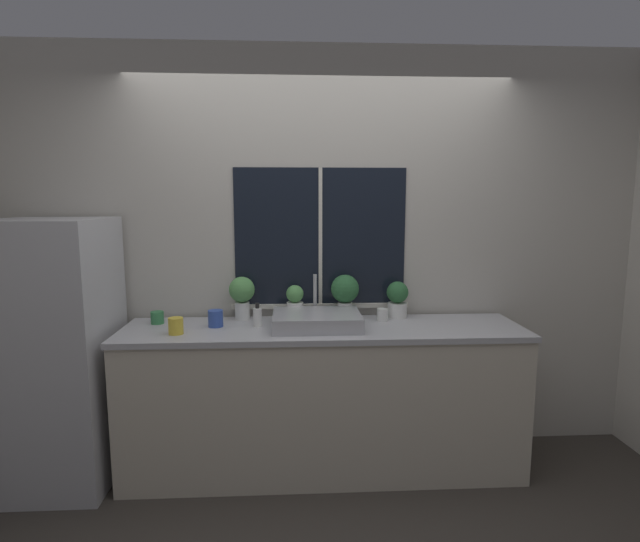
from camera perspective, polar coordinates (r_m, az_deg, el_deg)
The scene contains 16 objects.
ground_plane at distance 3.21m, azimuth 0.72°, elevation -24.06°, with size 14.00×14.00×0.00m, color #38332D.
wall_back at distance 3.38m, azimuth 0.01°, elevation 2.06°, with size 8.00×0.09×2.70m.
wall_left at distance 4.67m, azimuth -28.51°, elevation 2.77°, with size 0.06×7.00×2.70m.
wall_right at distance 4.84m, azimuth 26.17°, elevation 3.09°, with size 0.06×7.00×2.70m.
counter at distance 3.25m, azimuth 0.37°, elevation -14.35°, with size 2.48×0.61×0.93m.
refrigerator at distance 3.40m, azimuth -27.78°, elevation -8.31°, with size 0.62×0.69×1.60m.
sink at distance 3.09m, azimuth -0.38°, elevation -5.61°, with size 0.54×0.45×0.30m.
potted_plant_far_left at distance 3.29m, azimuth -8.91°, elevation -2.55°, with size 0.17×0.17×0.28m.
potted_plant_center_left at distance 3.29m, azimuth -2.89°, elevation -3.52°, with size 0.11×0.11×0.23m.
potted_plant_center_right at distance 3.29m, azimuth 2.87°, elevation -2.36°, with size 0.18×0.18×0.29m.
potted_plant_far_right at distance 3.36m, azimuth 8.83°, elevation -3.14°, with size 0.14×0.14×0.24m.
soap_bottle at distance 3.12m, azimuth -7.16°, elevation -5.21°, with size 0.05×0.05×0.15m.
mug_yellow at distance 3.05m, azimuth -16.15°, elevation -6.05°, with size 0.09×0.09×0.10m.
mug_green at distance 3.34m, azimuth -18.10°, elevation -5.08°, with size 0.08×0.08×0.08m.
mug_white at distance 3.27m, azimuth 7.15°, elevation -4.98°, with size 0.07×0.07×0.08m.
mug_blue at distance 3.16m, azimuth -11.85°, elevation -5.33°, with size 0.09×0.09×0.10m.
Camera 1 is at (-0.19, -2.70, 1.72)m, focal length 28.00 mm.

